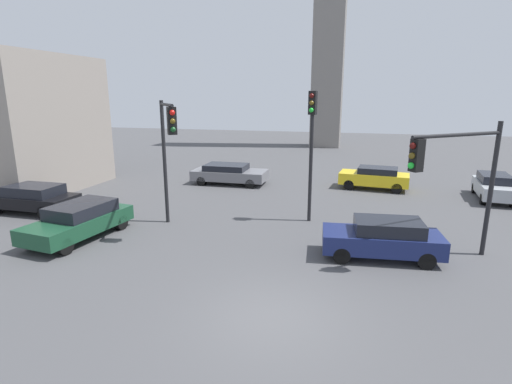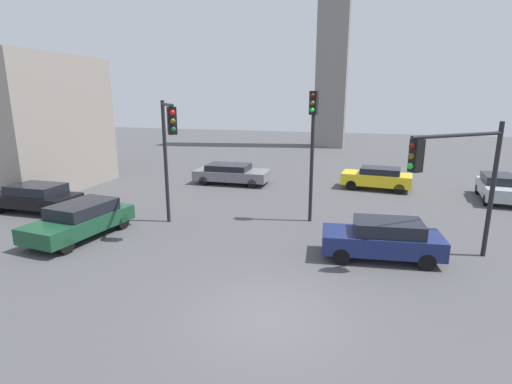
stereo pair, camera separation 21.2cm
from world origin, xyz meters
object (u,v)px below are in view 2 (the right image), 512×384
at_px(car_2, 383,239).
at_px(traffic_light_0, 313,133).
at_px(car_0, 498,187).
at_px(car_6, 377,178).
at_px(traffic_light_1, 456,167).
at_px(car_5, 81,219).
at_px(traffic_light_2, 168,139).
at_px(car_4, 35,197).
at_px(car_3, 231,173).

bearing_deg(car_2, traffic_light_0, -55.49).
distance_m(car_0, car_6, 6.39).
bearing_deg(car_2, car_6, -95.87).
xyz_separation_m(traffic_light_1, car_0, (4.25, 10.02, -2.64)).
relative_size(car_0, car_5, 0.89).
height_order(traffic_light_1, traffic_light_2, traffic_light_2).
xyz_separation_m(car_2, car_5, (-11.73, -1.00, 0.00)).
xyz_separation_m(car_0, car_4, (-22.75, -8.63, -0.00)).
distance_m(car_0, car_3, 15.47).
bearing_deg(car_5, traffic_light_1, 101.27).
bearing_deg(traffic_light_2, traffic_light_1, 51.66).
height_order(car_0, car_3, car_0).
relative_size(car_2, car_4, 0.96).
distance_m(traffic_light_2, car_0, 17.85).
height_order(traffic_light_2, car_3, traffic_light_2).
xyz_separation_m(traffic_light_2, car_3, (-0.65, 9.46, -3.21)).
height_order(car_3, car_6, car_6).
bearing_deg(traffic_light_0, traffic_light_1, 64.97).
bearing_deg(car_6, car_2, 95.80).
relative_size(traffic_light_1, car_0, 1.18).
distance_m(traffic_light_1, car_4, 18.74).
distance_m(car_2, car_3, 13.65).
distance_m(car_0, car_5, 21.19).
bearing_deg(traffic_light_1, car_3, -80.99).
bearing_deg(car_6, car_3, 11.29).
height_order(traffic_light_1, car_5, traffic_light_1).
relative_size(car_0, car_2, 0.97).
distance_m(traffic_light_0, car_5, 10.35).
height_order(car_3, car_4, car_4).
height_order(traffic_light_1, car_4, traffic_light_1).
bearing_deg(car_2, car_3, -53.78).
height_order(traffic_light_0, car_3, traffic_light_0).
relative_size(car_0, car_6, 0.96).
distance_m(traffic_light_1, car_5, 14.10).
bearing_deg(car_4, car_2, 174.78).
bearing_deg(car_3, traffic_light_0, -48.07).
relative_size(traffic_light_0, car_0, 1.43).
bearing_deg(car_2, car_4, -10.94).
distance_m(car_2, car_5, 11.77).
relative_size(car_2, car_3, 0.88).
distance_m(car_2, car_6, 11.00).
bearing_deg(traffic_light_2, car_4, -130.87).
bearing_deg(car_5, traffic_light_0, 124.82).
distance_m(car_3, car_4, 11.32).
bearing_deg(car_0, traffic_light_0, -50.28).
xyz_separation_m(car_3, car_5, (-2.59, -11.13, 0.05)).
xyz_separation_m(car_4, car_6, (16.43, 9.54, -0.00)).
bearing_deg(car_5, car_6, 142.50).
relative_size(traffic_light_0, traffic_light_2, 1.07).
bearing_deg(car_5, car_0, 128.40).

